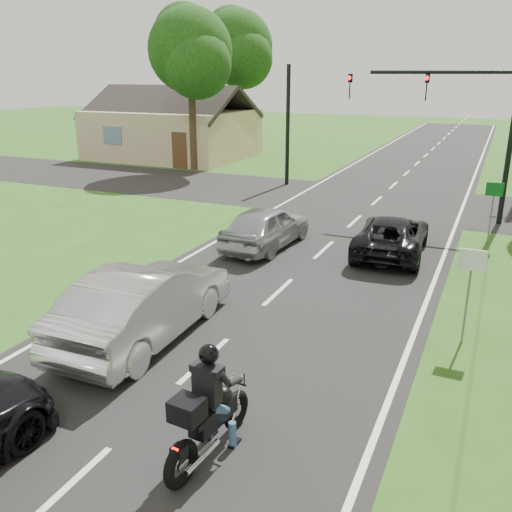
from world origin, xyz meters
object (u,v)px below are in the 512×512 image
at_px(silver_sedan, 145,303).
at_px(sign_white, 471,274).
at_px(sign_green, 493,198).
at_px(dark_suv, 392,235).
at_px(traffic_signal, 461,113).
at_px(silver_suv, 266,226).
at_px(motorcycle_rider, 207,414).

height_order(silver_sedan, sign_white, sign_white).
relative_size(sign_white, sign_green, 1.00).
distance_m(dark_suv, traffic_signal, 6.63).
bearing_deg(dark_suv, silver_sedan, 61.67).
xyz_separation_m(traffic_signal, sign_green, (1.56, -3.02, -2.54)).
bearing_deg(dark_suv, sign_white, 111.78).
distance_m(silver_suv, sign_green, 7.67).
distance_m(silver_sedan, silver_suv, 7.12).
xyz_separation_m(silver_sedan, sign_white, (6.37, 2.59, 0.76)).
bearing_deg(sign_white, silver_sedan, -157.85).
height_order(silver_sedan, sign_green, sign_green).
bearing_deg(sign_green, dark_suv, -138.64).
bearing_deg(motorcycle_rider, sign_white, 64.44).
height_order(silver_suv, traffic_signal, traffic_signal).
bearing_deg(sign_green, traffic_signal, 117.38).
relative_size(traffic_signal, sign_green, 3.00).
bearing_deg(sign_green, motorcycle_rider, -104.22).
relative_size(motorcycle_rider, traffic_signal, 0.34).
height_order(traffic_signal, sign_white, traffic_signal).
bearing_deg(silver_suv, sign_green, -149.37).
relative_size(traffic_signal, sign_white, 3.00).
xyz_separation_m(dark_suv, traffic_signal, (1.25, 5.49, 3.51)).
bearing_deg(dark_suv, silver_suv, 10.75).
xyz_separation_m(motorcycle_rider, dark_suv, (0.61, 11.01, -0.11)).
height_order(dark_suv, sign_green, sign_green).
bearing_deg(motorcycle_rider, traffic_signal, 88.42).
relative_size(silver_suv, sign_white, 1.98).
distance_m(silver_sedan, sign_green, 12.49).
relative_size(motorcycle_rider, silver_suv, 0.52).
xyz_separation_m(dark_suv, silver_sedan, (-3.76, -8.12, 0.20)).
relative_size(motorcycle_rider, sign_green, 1.03).
bearing_deg(traffic_signal, dark_suv, -102.80).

